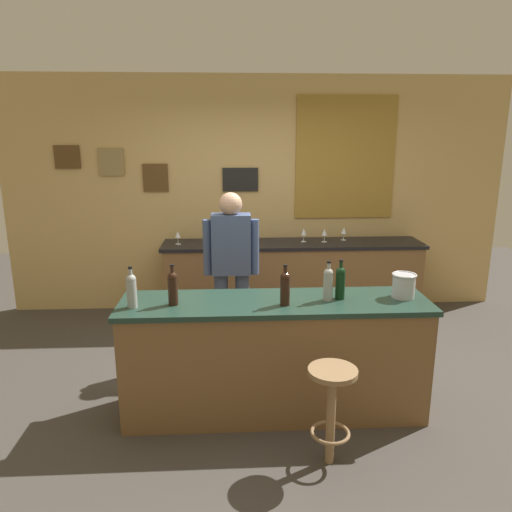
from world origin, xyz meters
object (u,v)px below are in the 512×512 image
(bartender, at_px, (231,265))
(wine_glass_a, at_px, (178,235))
(wine_bottle_b, at_px, (173,287))
(wine_bottle_d, at_px, (328,283))
(wine_bottle_c, at_px, (285,287))
(wine_glass_d, at_px, (324,233))
(bar_stool, at_px, (332,400))
(wine_glass_e, at_px, (344,231))
(ice_bucket, at_px, (404,285))
(wine_bottle_e, at_px, (340,282))
(wine_glass_b, at_px, (224,234))
(wine_glass_c, at_px, (304,233))
(wine_bottle_a, at_px, (132,290))

(bartender, xyz_separation_m, wine_glass_a, (-0.61, 1.08, 0.07))
(wine_bottle_b, bearing_deg, wine_bottle_d, 1.68)
(wine_bottle_c, distance_m, wine_glass_d, 2.27)
(bar_stool, relative_size, wine_bottle_c, 2.22)
(bar_stool, xyz_separation_m, wine_bottle_c, (-0.25, 0.54, 0.60))
(wine_glass_d, relative_size, wine_glass_e, 1.00)
(wine_bottle_b, height_order, ice_bucket, wine_bottle_b)
(wine_bottle_e, bearing_deg, bartender, 131.01)
(wine_glass_a, bearing_deg, wine_bottle_d, -57.11)
(wine_bottle_b, distance_m, wine_glass_a, 2.09)
(wine_bottle_b, relative_size, wine_glass_b, 1.97)
(bar_stool, distance_m, wine_glass_d, 2.79)
(bartender, height_order, bar_stool, bartender)
(wine_bottle_e, xyz_separation_m, wine_glass_e, (0.53, 2.13, -0.05))
(bartender, distance_m, wine_glass_c, 1.42)
(bartender, relative_size, bar_stool, 2.38)
(wine_glass_e, bearing_deg, wine_glass_c, -172.99)
(ice_bucket, bearing_deg, wine_glass_d, 95.97)
(wine_bottle_e, bearing_deg, bar_stool, -105.29)
(bar_stool, distance_m, wine_glass_b, 2.86)
(wine_bottle_d, relative_size, wine_glass_c, 1.97)
(wine_bottle_c, relative_size, wine_glass_d, 1.97)
(wine_bottle_b, xyz_separation_m, wine_glass_e, (1.77, 2.19, -0.05))
(bar_stool, relative_size, wine_bottle_e, 2.22)
(wine_bottle_c, distance_m, wine_glass_a, 2.35)
(bartender, bearing_deg, wine_bottle_b, -113.11)
(wine_bottle_c, height_order, wine_bottle_e, same)
(wine_glass_e, bearing_deg, wine_glass_a, -176.61)
(bar_stool, height_order, wine_glass_d, wine_glass_d)
(bartender, xyz_separation_m, wine_glass_c, (0.85, 1.13, 0.07))
(wine_glass_b, xyz_separation_m, wine_glass_c, (0.93, 0.01, 0.00))
(wine_bottle_c, relative_size, wine_glass_b, 1.97)
(bartender, bearing_deg, wine_glass_b, 94.24)
(bartender, bearing_deg, wine_glass_d, 45.35)
(wine_bottle_d, height_order, wine_glass_d, wine_bottle_d)
(bartender, bearing_deg, wine_glass_e, 41.66)
(wine_bottle_a, relative_size, ice_bucket, 1.63)
(wine_glass_c, relative_size, wine_glass_d, 1.00)
(ice_bucket, bearing_deg, wine_glass_c, 102.38)
(wine_bottle_b, distance_m, wine_glass_b, 2.15)
(wine_glass_a, xyz_separation_m, wine_glass_c, (1.46, 0.06, 0.00))
(wine_glass_c, height_order, wine_glass_d, same)
(bar_stool, distance_m, wine_glass_e, 2.93)
(wine_bottle_b, bearing_deg, wine_bottle_a, -171.22)
(wine_bottle_b, xyz_separation_m, wine_bottle_e, (1.24, 0.06, 0.00))
(wine_bottle_e, relative_size, wine_glass_b, 1.97)
(wine_bottle_c, xyz_separation_m, wine_glass_c, (0.47, 2.18, -0.05))
(wine_bottle_c, height_order, wine_glass_e, wine_bottle_c)
(bartender, xyz_separation_m, bar_stool, (0.64, -1.59, -0.48))
(bartender, height_order, wine_glass_a, bartender)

